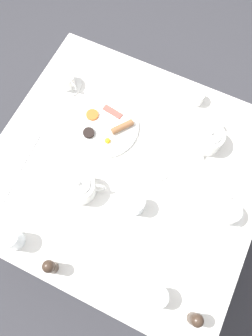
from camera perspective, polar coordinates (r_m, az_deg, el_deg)
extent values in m
plane|color=#333338|center=(2.03, 0.00, -7.13)|extent=(8.00, 8.00, 0.00)
cube|color=silver|center=(1.36, 0.00, -0.51)|extent=(1.04, 1.11, 0.03)
cylinder|color=brown|center=(1.67, 9.73, -26.28)|extent=(0.04, 0.04, 0.68)
cylinder|color=brown|center=(1.89, 20.47, 1.79)|extent=(0.04, 0.04, 0.68)
cylinder|color=brown|center=(1.99, -7.51, 13.64)|extent=(0.04, 0.04, 0.68)
cylinder|color=white|center=(1.43, -3.70, 7.18)|extent=(0.29, 0.29, 0.01)
cylinder|color=white|center=(1.38, -3.21, 4.60)|extent=(0.07, 0.07, 0.00)
sphere|color=yellow|center=(1.38, -3.23, 4.76)|extent=(0.02, 0.02, 0.02)
cylinder|color=brown|center=(1.40, -0.65, 7.21)|extent=(0.10, 0.08, 0.03)
cube|color=#B74C42|center=(1.45, -2.35, 9.77)|extent=(0.04, 0.09, 0.01)
cylinder|color=#D16023|center=(1.44, -5.89, 9.21)|extent=(0.05, 0.05, 0.01)
cylinder|color=black|center=(1.40, -6.51, 6.10)|extent=(0.05, 0.05, 0.02)
cylinder|color=white|center=(1.29, -7.98, -3.37)|extent=(0.12, 0.12, 0.09)
cylinder|color=white|center=(1.25, -8.26, -2.74)|extent=(0.09, 0.09, 0.01)
sphere|color=white|center=(1.23, -8.35, -2.56)|extent=(0.02, 0.02, 0.02)
cone|color=white|center=(1.30, -11.35, -3.14)|extent=(0.04, 0.05, 0.04)
torus|color=white|center=(1.28, -5.04, -3.47)|extent=(0.04, 0.07, 0.07)
cylinder|color=white|center=(1.40, 14.07, 4.93)|extent=(0.12, 0.12, 0.09)
cylinder|color=white|center=(1.35, 14.54, 5.78)|extent=(0.09, 0.09, 0.01)
sphere|color=white|center=(1.34, 14.67, 6.02)|extent=(0.02, 0.02, 0.02)
cone|color=white|center=(1.35, 12.64, 2.70)|extent=(0.05, 0.03, 0.04)
torus|color=white|center=(1.43, 15.34, 6.90)|extent=(0.07, 0.02, 0.07)
cylinder|color=white|center=(1.35, 17.04, -7.67)|extent=(0.14, 0.14, 0.01)
cylinder|color=white|center=(1.32, 17.45, -7.33)|extent=(0.09, 0.09, 0.06)
cylinder|color=olive|center=(1.33, 17.38, -7.40)|extent=(0.08, 0.08, 0.05)
torus|color=white|center=(1.33, 17.38, -5.36)|extent=(0.05, 0.02, 0.05)
cylinder|color=white|center=(1.56, -10.35, 14.13)|extent=(0.14, 0.14, 0.01)
cylinder|color=white|center=(1.53, -10.58, 14.85)|extent=(0.09, 0.09, 0.06)
cylinder|color=olive|center=(1.54, -10.54, 14.73)|extent=(0.08, 0.08, 0.05)
torus|color=white|center=(1.51, -9.27, 13.96)|extent=(0.02, 0.05, 0.05)
cylinder|color=white|center=(1.30, -19.27, -11.57)|extent=(0.07, 0.07, 0.10)
cylinder|color=white|center=(1.23, 5.41, -21.42)|extent=(0.07, 0.07, 0.09)
cylinder|color=white|center=(1.26, 1.65, -6.27)|extent=(0.07, 0.07, 0.09)
cylinder|color=white|center=(1.50, 12.13, 11.96)|extent=(0.07, 0.07, 0.06)
torus|color=white|center=(1.52, 12.63, 12.99)|extent=(0.04, 0.01, 0.04)
cylinder|color=#38281E|center=(1.26, 11.82, -24.38)|extent=(0.04, 0.04, 0.07)
sphere|color=#38281E|center=(1.21, 12.30, -24.53)|extent=(0.05, 0.05, 0.05)
cylinder|color=#38281E|center=(1.27, -12.89, -16.48)|extent=(0.04, 0.04, 0.07)
sphere|color=#38281E|center=(1.22, -13.38, -16.32)|extent=(0.05, 0.05, 0.05)
cube|color=white|center=(1.35, 4.28, 0.13)|extent=(0.16, 0.17, 0.01)
cube|color=silver|center=(1.40, -20.57, -5.23)|extent=(0.17, 0.02, 0.00)
cube|color=silver|center=(1.43, -16.65, 2.37)|extent=(0.20, 0.02, 0.00)
cube|color=silver|center=(1.30, 10.07, -12.59)|extent=(0.15, 0.08, 0.00)
cube|color=silver|center=(1.28, -2.77, -14.02)|extent=(0.18, 0.03, 0.00)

